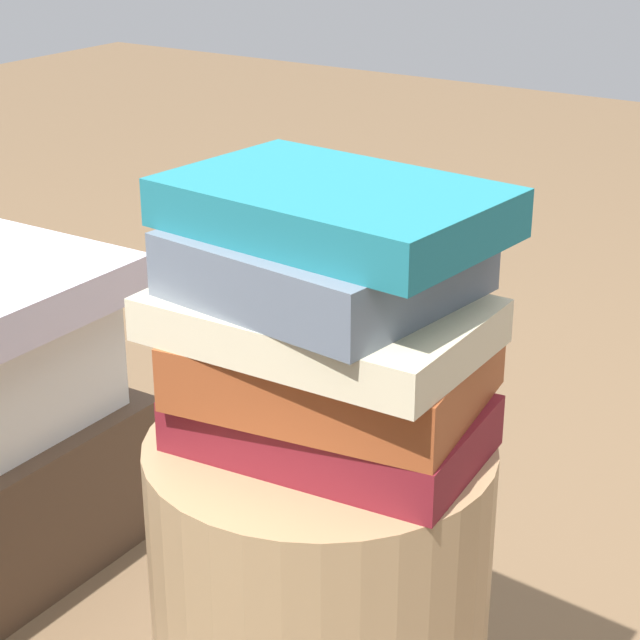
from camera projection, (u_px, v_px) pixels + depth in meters
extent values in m
cube|color=maroon|center=(330.00, 424.00, 1.02)|extent=(0.28, 0.19, 0.05)
cube|color=#994723|center=(334.00, 366.00, 1.01)|extent=(0.28, 0.22, 0.06)
cube|color=beige|center=(319.00, 320.00, 0.98)|extent=(0.29, 0.18, 0.04)
cube|color=slate|center=(329.00, 262.00, 0.97)|extent=(0.25, 0.23, 0.06)
cube|color=#1E727F|center=(334.00, 207.00, 0.95)|extent=(0.29, 0.21, 0.04)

